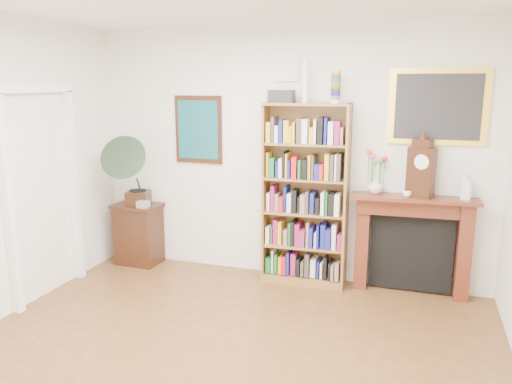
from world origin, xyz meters
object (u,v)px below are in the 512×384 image
Objects in this scene: bottle_left at (464,188)px; bottle_right at (468,190)px; gramophone at (130,167)px; mantel_clock at (421,169)px; bookshelf at (305,185)px; fireplace at (412,237)px; flower_vase at (375,185)px; side_cabinet at (139,234)px; cd_stack at (143,204)px; teacup at (407,194)px.

bottle_left reaches higher than bottle_right.
mantel_clock is (3.23, 0.19, 0.11)m from gramophone.
bottle_right is (1.62, 0.04, 0.05)m from bookshelf.
bottle_right is at bearing -19.50° from bottle_left.
fireplace is 5.27× the size of bottle_left.
fireplace is 0.72m from bottle_left.
bookshelf is 11.40× the size of bottle_right.
fireplace is 7.36× the size of flower_vase.
side_cabinet is 3.74m from bottle_left.
bookshelf is at bearing -178.20° from bottle_left.
bottle_right is at bearing 3.41° from side_cabinet.
bookshelf is 1.24m from fireplace.
cd_stack is at bearing -152.42° from mantel_clock.
fireplace is 3.25m from gramophone.
cd_stack is at bearing -176.73° from bottle_left.
gramophone is (0.01, -0.12, 0.85)m from side_cabinet.
bookshelf is 2.06m from gramophone.
bottle_left reaches higher than side_cabinet.
mantel_clock is 0.49m from bottle_right.
flower_vase is (2.79, 0.22, -0.08)m from gramophone.
bookshelf is 1.94m from cd_stack.
teacup is 0.54m from bottle_left.
cd_stack is at bearing -177.13° from teacup.
mantel_clock reaches higher than fireplace.
gramophone reaches higher than fireplace.
bookshelf reaches higher than fireplace.
flower_vase reaches higher than cd_stack.
mantel_clock is (3.23, 0.07, 0.97)m from side_cabinet.
fireplace is 14.74× the size of teacup.
mantel_clock is 2.44× the size of bottle_left.
flower_vase is 0.86m from bottle_left.
mantel_clock is at bearing -4.33° from flower_vase.
side_cabinet is at bearing -177.96° from flower_vase.
cd_stack is at bearing -34.30° from side_cabinet.
bookshelf is 19.01× the size of cd_stack.
bottle_right is (0.45, 0.01, -0.18)m from mantel_clock.
bottle_right is (3.68, 0.19, -0.07)m from gramophone.
fireplace is at bearing 175.04° from bottle_left.
side_cabinet is at bearing -178.66° from bottle_left.
gramophone is 4.95× the size of flower_vase.
bottle_left is at bearing 3.62° from side_cabinet.
mantel_clock is at bearing -57.91° from fireplace.
bottle_left is 1.20× the size of bottle_right.
mantel_clock reaches higher than gramophone.
teacup reaches higher than cd_stack.
mantel_clock is 0.28m from teacup.
flower_vase is 2.00× the size of teacup.
side_cabinet is 4.33× the size of flower_vase.
mantel_clock is 6.83× the size of teacup.
flower_vase is 0.72× the size of bottle_left.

